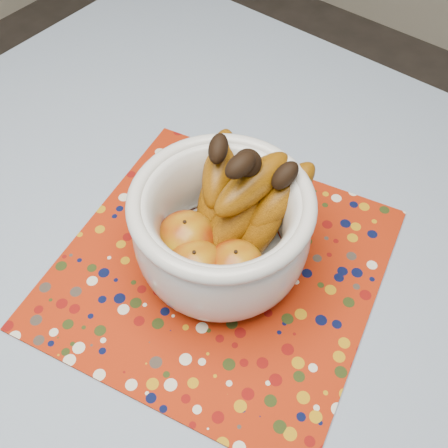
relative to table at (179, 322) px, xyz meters
name	(u,v)px	position (x,y,z in m)	size (l,w,h in m)	color
table	(179,322)	(0.00, 0.00, 0.00)	(1.20, 1.20, 0.75)	brown
tablecloth	(175,296)	(0.00, 0.00, 0.08)	(1.32, 1.32, 0.01)	#6277A3
placemat	(219,267)	(0.02, 0.07, 0.09)	(0.44, 0.44, 0.00)	#971F08
fruit_bowl	(227,220)	(0.02, 0.09, 0.18)	(0.25, 0.27, 0.21)	silver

